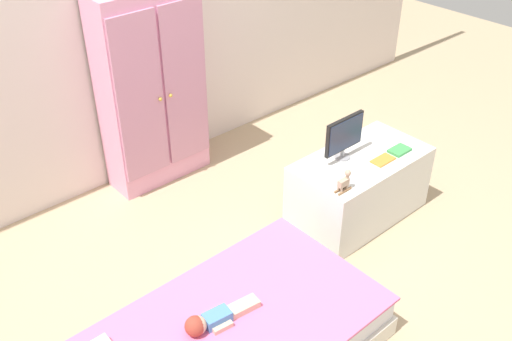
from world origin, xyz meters
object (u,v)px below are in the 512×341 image
object	(u,v)px
tv_stand	(359,187)
book_orange	(383,160)
doll	(209,321)
wardrobe	(152,89)
book_green	(399,150)
tv_monitor	(344,135)
rocking_horse_toy	(345,181)

from	to	relation	value
tv_stand	book_orange	xyz separation A→B (m)	(0.07, -0.11, 0.23)
doll	wardrobe	world-z (taller)	wardrobe
book_green	book_orange	bearing A→B (deg)	180.00
tv_monitor	book_orange	distance (m)	0.29
book_orange	tv_monitor	bearing A→B (deg)	130.30
tv_monitor	rocking_horse_toy	size ratio (longest dim) A/B	2.39
tv_monitor	book_green	bearing A→B (deg)	-30.21
doll	book_green	xyz separation A→B (m)	(1.67, 0.20, 0.15)
tv_stand	tv_monitor	bearing A→B (deg)	139.13
tv_monitor	rocking_horse_toy	xyz separation A→B (m)	(-0.25, -0.24, -0.10)
doll	book_orange	xyz separation A→B (m)	(1.51, 0.20, 0.15)
doll	rocking_horse_toy	size ratio (longest dim) A/B	3.07
book_orange	book_green	size ratio (longest dim) A/B	1.10
wardrobe	book_green	world-z (taller)	wardrobe
doll	tv_stand	bearing A→B (deg)	11.96
doll	book_orange	world-z (taller)	book_orange
doll	tv_stand	world-z (taller)	tv_stand
book_orange	tv_stand	bearing A→B (deg)	121.61
tv_monitor	book_orange	size ratio (longest dim) A/B	2.01
tv_stand	book_green	bearing A→B (deg)	-25.02
book_green	doll	bearing A→B (deg)	-173.26
tv_monitor	wardrobe	bearing A→B (deg)	117.31
wardrobe	rocking_horse_toy	size ratio (longest dim) A/B	10.62
tv_stand	book_green	xyz separation A→B (m)	(0.23, -0.11, 0.23)
tv_stand	book_green	world-z (taller)	book_green
rocking_horse_toy	book_green	size ratio (longest dim) A/B	0.92
rocking_horse_toy	book_green	xyz separation A→B (m)	(0.58, 0.05, -0.05)
rocking_horse_toy	book_orange	xyz separation A→B (m)	(0.41, 0.05, -0.06)
doll	book_orange	size ratio (longest dim) A/B	2.58
book_orange	book_green	world-z (taller)	book_green
tv_monitor	book_orange	bearing A→B (deg)	-49.70
doll	rocking_horse_toy	bearing A→B (deg)	7.82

